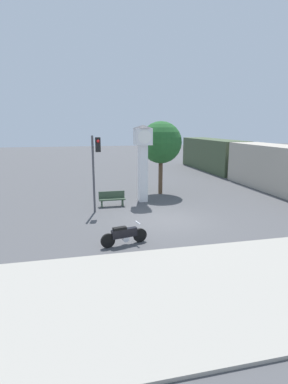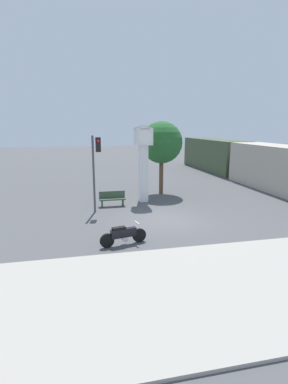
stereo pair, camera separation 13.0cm
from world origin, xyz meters
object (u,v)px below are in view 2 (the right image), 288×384
Objects in this scene: clock_tower at (143,152)px; freight_train at (242,160)px; street_tree at (162,143)px; bench at (112,198)px; motorcycle at (123,235)px; traffic_light at (96,160)px.

freight_train is (10.86, 6.54, -1.55)m from clock_tower.
street_tree is 3.24× the size of bench.
traffic_light is (-0.72, 5.18, 2.55)m from motorcycle.
motorcycle is at bearing -134.30° from freight_train.
street_tree reaches higher than motorcycle.
clock_tower is at bearing -148.96° from freight_train.
street_tree is (-9.11, -4.62, 1.99)m from freight_train.
traffic_light is 2.89m from bench.
motorcycle is 5.82m from traffic_light.
street_tree is at bearing 34.92° from bench.
bench is (-2.13, -0.79, -2.76)m from clock_tower.
traffic_light reaches higher than motorcycle.
freight_train is at bearing 31.03° from traffic_light.
freight_train is (13.26, 13.59, 1.27)m from motorcycle.
street_tree is at bearing 52.44° from motorcycle.
clock_tower is 2.63m from street_tree.
bench is at bearing 74.80° from motorcycle.
clock_tower reaches higher than motorcycle.
bench is (-3.88, -2.71, -3.20)m from street_tree.
clock_tower reaches higher than freight_train.
bench is at bearing -145.08° from street_tree.
motorcycle is at bearing -92.45° from bench.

